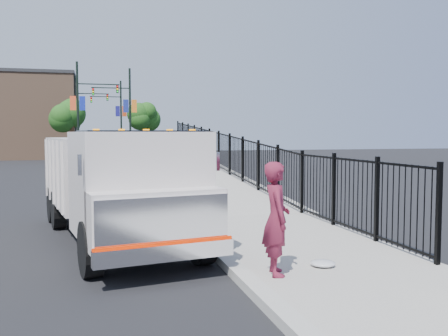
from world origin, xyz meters
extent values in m
plane|color=black|center=(0.00, 0.00, 0.00)|extent=(120.00, 120.00, 0.00)
cube|color=#9E998E|center=(1.93, -2.00, 0.06)|extent=(3.55, 12.00, 0.12)
cube|color=#ADAAA3|center=(0.00, -2.00, 0.08)|extent=(0.30, 12.00, 0.16)
cube|color=#9E998E|center=(2.12, 16.00, 0.00)|extent=(3.95, 24.06, 3.19)
cube|color=black|center=(3.55, 12.00, 0.90)|extent=(0.10, 28.00, 1.80)
cube|color=black|center=(-1.94, 2.26, 0.54)|extent=(2.10, 6.73, 0.22)
cube|color=silver|center=(-1.56, 0.04, 1.52)|extent=(2.63, 2.51, 1.96)
cube|color=silver|center=(-1.35, -1.16, 1.03)|extent=(2.38, 1.07, 0.98)
cube|color=silver|center=(-1.29, -1.52, 1.03)|extent=(2.23, 0.46, 0.83)
cube|color=silver|center=(-1.28, -1.60, 0.54)|extent=(2.35, 0.57, 0.27)
cube|color=#FB2900|center=(-1.28, -1.60, 0.69)|extent=(2.32, 0.45, 0.06)
cube|color=black|center=(-1.52, -0.20, 2.11)|extent=(2.34, 1.62, 0.83)
cube|color=silver|center=(-2.16, 3.52, 1.52)|extent=(3.02, 4.45, 1.66)
cube|color=silver|center=(-2.60, -1.13, 1.96)|extent=(0.07, 0.07, 0.34)
cube|color=silver|center=(-0.19, -0.71, 1.96)|extent=(0.07, 0.07, 0.34)
cube|color=orange|center=(-2.33, -0.69, 2.52)|extent=(0.11, 0.09, 0.06)
cube|color=orange|center=(-1.89, -0.61, 2.52)|extent=(0.11, 0.09, 0.06)
cube|color=orange|center=(-1.46, -0.54, 2.52)|extent=(0.11, 0.09, 0.06)
cube|color=orange|center=(-1.03, -0.46, 2.52)|extent=(0.11, 0.09, 0.06)
cube|color=orange|center=(-0.59, -0.39, 2.52)|extent=(0.11, 0.09, 0.06)
cylinder|color=black|center=(-2.46, -0.81, 0.49)|extent=(0.48, 1.02, 0.98)
cylinder|color=black|center=(-0.43, -0.46, 0.49)|extent=(0.48, 1.02, 0.98)
cylinder|color=black|center=(-3.27, 3.92, 0.49)|extent=(0.48, 1.02, 0.98)
cylinder|color=black|center=(-1.25, 4.27, 0.49)|extent=(0.48, 1.02, 0.98)
cylinder|color=black|center=(-3.46, 4.98, 0.49)|extent=(0.48, 1.02, 0.98)
cylinder|color=black|center=(-1.43, 5.33, 0.49)|extent=(0.48, 1.02, 0.98)
imported|color=maroon|center=(0.53, -1.85, 1.06)|extent=(0.55, 0.75, 1.88)
ellipsoid|color=silver|center=(1.51, -1.59, 0.18)|extent=(0.44, 0.44, 0.11)
cylinder|color=black|center=(-3.45, 31.05, 4.00)|extent=(0.18, 0.18, 8.00)
cube|color=black|center=(-1.85, 31.05, 6.30)|extent=(3.20, 0.08, 0.08)
cube|color=black|center=(-0.41, 31.05, 5.95)|extent=(0.18, 0.22, 0.60)
cube|color=#1526A2|center=(-3.10, 31.05, 4.80)|extent=(0.45, 0.04, 1.10)
cube|color=#F04F25|center=(-3.80, 31.05, 4.80)|extent=(0.45, 0.04, 1.10)
cylinder|color=black|center=(0.78, 34.09, 4.00)|extent=(0.18, 0.18, 8.00)
cube|color=black|center=(-0.82, 34.09, 6.30)|extent=(3.20, 0.08, 0.08)
cube|color=black|center=(-2.26, 34.09, 5.95)|extent=(0.18, 0.22, 0.60)
cube|color=orange|center=(1.13, 34.09, 4.80)|extent=(0.45, 0.04, 1.10)
cube|color=navy|center=(0.43, 34.09, 4.80)|extent=(0.45, 0.04, 1.10)
cylinder|color=black|center=(-3.95, 40.89, 4.00)|extent=(0.18, 0.18, 8.00)
cube|color=black|center=(-2.35, 40.89, 6.30)|extent=(3.20, 0.08, 0.08)
cube|color=black|center=(-0.91, 40.89, 5.95)|extent=(0.18, 0.22, 0.60)
cube|color=#155B91|center=(-3.60, 40.89, 4.80)|extent=(0.45, 0.04, 1.10)
cube|color=orange|center=(-4.30, 40.89, 4.80)|extent=(0.45, 0.04, 1.10)
cylinder|color=black|center=(0.60, 44.69, 4.00)|extent=(0.18, 0.18, 8.00)
cube|color=black|center=(-1.00, 44.69, 6.30)|extent=(3.20, 0.08, 0.08)
cube|color=black|center=(-2.44, 44.69, 5.95)|extent=(0.18, 0.22, 0.60)
cube|color=#CD4216|center=(0.95, 44.69, 4.80)|extent=(0.45, 0.04, 1.10)
cube|color=navy|center=(0.25, 44.69, 4.80)|extent=(0.45, 0.04, 1.10)
cylinder|color=#382314|center=(-4.04, 34.99, 1.60)|extent=(0.36, 0.36, 3.20)
sphere|color=#194714|center=(-4.04, 34.99, 4.00)|extent=(2.54, 2.54, 2.54)
cylinder|color=#382314|center=(2.25, 39.92, 1.60)|extent=(0.36, 0.36, 3.20)
sphere|color=#194714|center=(2.25, 39.92, 4.00)|extent=(2.18, 2.18, 2.18)
cylinder|color=#382314|center=(-5.41, 48.61, 1.60)|extent=(0.36, 0.36, 3.20)
sphere|color=#194714|center=(-5.41, 48.61, 4.00)|extent=(3.36, 3.36, 3.36)
cube|color=#8C664C|center=(-9.00, 44.00, 4.00)|extent=(10.00, 10.00, 8.00)
camera|label=1|loc=(-2.39, -9.53, 2.47)|focal=40.00mm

